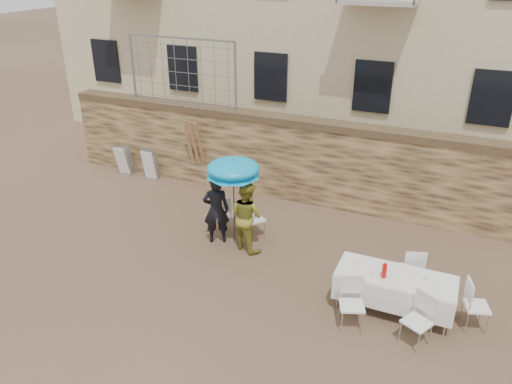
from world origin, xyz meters
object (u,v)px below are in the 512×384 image
at_px(man_suit, 216,210).
at_px(umbrella, 233,171).
at_px(table_chair_side, 477,305).
at_px(couple_chair_left, 227,212).
at_px(table_chair_back, 412,268).
at_px(soda_bottle, 384,271).
at_px(table_chair_front_left, 352,304).
at_px(couple_chair_right, 255,218).
at_px(woman_dress, 247,216).
at_px(table_chair_front_right, 417,321).
at_px(chair_stack_left, 127,158).
at_px(banquet_table, 396,277).
at_px(chair_stack_right, 152,163).

xyz_separation_m(man_suit, umbrella, (0.40, 0.10, 0.98)).
xyz_separation_m(man_suit, table_chair_side, (5.52, -0.81, -0.33)).
bearing_deg(table_chair_side, couple_chair_left, 59.55).
bearing_deg(table_chair_back, soda_bottle, 48.56).
bearing_deg(soda_bottle, table_chair_front_left, -123.69).
height_order(umbrella, couple_chair_right, umbrella).
xyz_separation_m(umbrella, table_chair_front_left, (3.12, -1.76, -1.31)).
distance_m(umbrella, soda_bottle, 3.81).
relative_size(woman_dress, table_chair_front_right, 1.69).
height_order(couple_chair_right, table_chair_back, same).
bearing_deg(umbrella, chair_stack_left, 153.38).
bearing_deg(couple_chair_right, table_chair_front_left, -179.68).
bearing_deg(banquet_table, chair_stack_left, 158.23).
xyz_separation_m(man_suit, table_chair_front_right, (4.62, -1.66, -0.33)).
distance_m(couple_chair_left, chair_stack_left, 4.73).
distance_m(umbrella, chair_stack_right, 4.69).
height_order(table_chair_front_left, table_chair_front_right, same).
xyz_separation_m(couple_chair_right, table_chair_side, (4.82, -1.36, 0.00)).
relative_size(table_chair_side, chair_stack_right, 1.04).
bearing_deg(table_chair_front_right, table_chair_front_left, -152.44).
relative_size(soda_bottle, chair_stack_right, 0.28).
bearing_deg(table_chair_side, table_chair_back, 43.08).
distance_m(woman_dress, banquet_table, 3.49).
bearing_deg(chair_stack_right, man_suit, -35.78).
bearing_deg(table_chair_back, man_suit, -20.00).
bearing_deg(woman_dress, table_chair_front_right, 177.95).
bearing_deg(couple_chair_left, table_chair_side, 166.55).
relative_size(table_chair_front_right, table_chair_back, 1.00).
bearing_deg(umbrella, chair_stack_right, 148.24).
bearing_deg(chair_stack_right, table_chair_front_right, -27.13).
xyz_separation_m(table_chair_side, chair_stack_right, (-8.95, 3.27, -0.02)).
height_order(umbrella, table_chair_front_left, umbrella).
xyz_separation_m(chair_stack_left, chair_stack_right, (0.90, 0.00, 0.00)).
relative_size(man_suit, table_chair_back, 1.68).
xyz_separation_m(banquet_table, table_chair_front_right, (0.50, -0.75, -0.25)).
distance_m(umbrella, table_chair_side, 5.36).
bearing_deg(couple_chair_right, soda_bottle, -168.16).
bearing_deg(chair_stack_left, woman_dress, -25.93).
distance_m(table_chair_front_right, table_chair_back, 1.58).
xyz_separation_m(umbrella, couple_chair_right, (0.30, 0.45, -1.31)).
bearing_deg(soda_bottle, table_chair_front_right, -40.60).
distance_m(table_chair_back, table_chair_side, 1.39).
distance_m(umbrella, couple_chair_right, 1.42).
distance_m(man_suit, couple_chair_left, 0.64).
xyz_separation_m(man_suit, banquet_table, (4.12, -0.91, -0.08)).
relative_size(man_suit, couple_chair_right, 1.68).
bearing_deg(chair_stack_left, table_chair_front_left, -27.72).
xyz_separation_m(table_chair_front_right, chair_stack_left, (-8.95, 4.12, -0.02)).
bearing_deg(table_chair_front_right, couple_chair_right, 178.21).
xyz_separation_m(couple_chair_left, chair_stack_right, (-3.42, 1.92, -0.02)).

